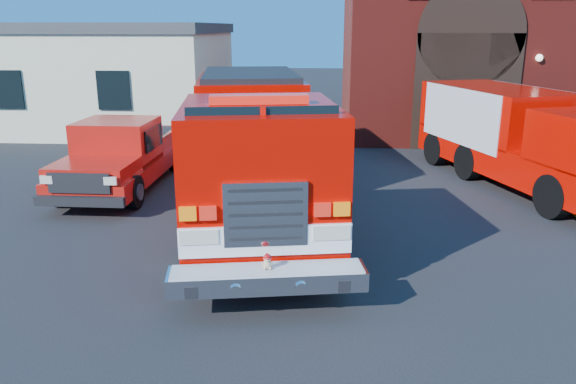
# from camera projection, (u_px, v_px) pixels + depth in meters

# --- Properties ---
(ground) EXTENTS (100.00, 100.00, 0.00)m
(ground) POSITION_uv_depth(u_px,v_px,m) (292.00, 235.00, 11.75)
(ground) COLOR black
(ground) RESTS_ON ground
(parking_stripe_mid) EXTENTS (0.12, 3.00, 0.01)m
(parking_stripe_mid) POSITION_uv_depth(u_px,v_px,m) (541.00, 188.00, 15.16)
(parking_stripe_mid) COLOR yellow
(parking_stripe_mid) RESTS_ON ground
(parking_stripe_far) EXTENTS (0.12, 3.00, 0.01)m
(parking_stripe_far) POSITION_uv_depth(u_px,v_px,m) (507.00, 163.00, 18.03)
(parking_stripe_far) COLOR yellow
(parking_stripe_far) RESTS_ON ground
(fire_station) EXTENTS (15.20, 10.20, 8.45)m
(fire_station) POSITION_uv_depth(u_px,v_px,m) (528.00, 26.00, 23.35)
(fire_station) COLOR maroon
(fire_station) RESTS_ON ground
(side_building) EXTENTS (10.20, 8.20, 4.35)m
(side_building) POSITION_uv_depth(u_px,v_px,m) (102.00, 75.00, 24.15)
(side_building) COLOR beige
(side_building) RESTS_ON ground
(fire_engine) EXTENTS (4.37, 10.35, 3.09)m
(fire_engine) POSITION_uv_depth(u_px,v_px,m) (254.00, 145.00, 12.84)
(fire_engine) COLOR black
(fire_engine) RESTS_ON ground
(pickup_truck) EXTENTS (2.08, 5.73, 1.87)m
(pickup_truck) POSITION_uv_depth(u_px,v_px,m) (123.00, 155.00, 15.10)
(pickup_truck) COLOR black
(pickup_truck) RESTS_ON ground
(secondary_truck) EXTENTS (4.75, 8.18, 2.54)m
(secondary_truck) POSITION_uv_depth(u_px,v_px,m) (522.00, 135.00, 15.17)
(secondary_truck) COLOR black
(secondary_truck) RESTS_ON ground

